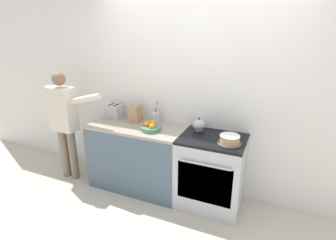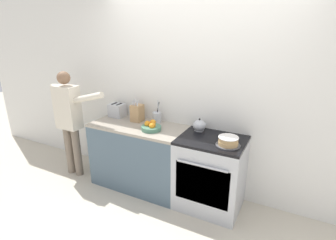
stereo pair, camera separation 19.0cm
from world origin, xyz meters
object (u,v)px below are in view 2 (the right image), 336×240
at_px(tea_kettle, 199,126).
at_px(toaster, 117,110).
at_px(fruit_bowl, 151,127).
at_px(knife_block, 137,113).
at_px(utensil_crock, 157,117).
at_px(layer_cake, 228,141).
at_px(stove_range, 210,173).
at_px(person_baker, 69,116).

height_order(tea_kettle, toaster, toaster).
height_order(fruit_bowl, toaster, toaster).
height_order(knife_block, utensil_crock, utensil_crock).
bearing_deg(layer_cake, tea_kettle, 147.90).
bearing_deg(tea_kettle, stove_range, -39.03).
relative_size(layer_cake, person_baker, 0.17).
bearing_deg(toaster, stove_range, -6.35).
bearing_deg(toaster, tea_kettle, 0.88).
relative_size(knife_block, person_baker, 0.20).
xyz_separation_m(layer_cake, knife_block, (-1.29, 0.22, 0.07)).
relative_size(tea_kettle, knife_block, 0.63).
xyz_separation_m(utensil_crock, toaster, (-0.62, -0.04, 0.02)).
bearing_deg(fruit_bowl, person_baker, -174.38).
distance_m(tea_kettle, person_baker, 1.83).
bearing_deg(tea_kettle, knife_block, -176.87).
relative_size(knife_block, toaster, 1.37).
bearing_deg(fruit_bowl, layer_cake, -1.24).
distance_m(tea_kettle, utensil_crock, 0.60).
bearing_deg(stove_range, toaster, 173.65).
relative_size(utensil_crock, toaster, 1.41).
relative_size(stove_range, tea_kettle, 4.57).
relative_size(tea_kettle, person_baker, 0.13).
bearing_deg(stove_range, layer_cake, -23.14).
bearing_deg(fruit_bowl, toaster, 161.83).
bearing_deg(stove_range, person_baker, -174.61).
distance_m(layer_cake, knife_block, 1.31).
bearing_deg(utensil_crock, toaster, -176.53).
bearing_deg(fruit_bowl, tea_kettle, 24.75).
distance_m(layer_cake, person_baker, 2.22).
relative_size(layer_cake, knife_block, 0.86).
bearing_deg(utensil_crock, layer_cake, -15.54).
height_order(layer_cake, knife_block, knife_block).
xyz_separation_m(layer_cake, toaster, (-1.65, 0.25, 0.05)).
height_order(stove_range, tea_kettle, tea_kettle).
bearing_deg(person_baker, tea_kettle, 25.36).
bearing_deg(knife_block, layer_cake, -9.63).
height_order(utensil_crock, person_baker, person_baker).
distance_m(utensil_crock, toaster, 0.63).
height_order(knife_block, person_baker, person_baker).
distance_m(utensil_crock, fruit_bowl, 0.28).
bearing_deg(person_baker, knife_block, 32.92).
xyz_separation_m(tea_kettle, knife_block, (-0.87, -0.05, 0.05)).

